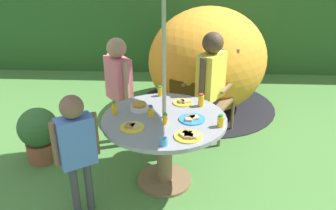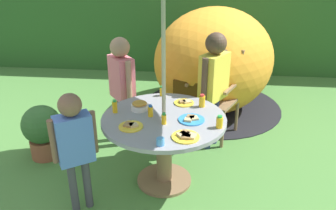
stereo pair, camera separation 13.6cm
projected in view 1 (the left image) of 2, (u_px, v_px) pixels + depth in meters
name	position (u px, v px, depth m)	size (l,w,h in m)	color
ground_plane	(165.00, 181.00, 3.43)	(10.00, 10.00, 0.02)	#477A38
hedge_backdrop	(176.00, 16.00, 6.35)	(9.00, 0.70, 2.01)	#285623
garden_table	(164.00, 134.00, 3.20)	(1.16, 1.16, 0.72)	brown
wooden_chair	(213.00, 87.00, 4.16)	(0.68, 0.67, 1.07)	brown
dome_tent	(208.00, 60.00, 4.79)	(2.51, 2.51, 1.44)	orange
potted_plant	(39.00, 133.00, 3.64)	(0.42, 0.42, 0.61)	brown
child_in_yellow_shirt	(211.00, 76.00, 3.72)	(0.35, 0.40, 1.35)	navy
child_in_pink_shirt	(118.00, 79.00, 3.77)	(0.35, 0.37, 1.28)	#3F3F47
child_in_blue_shirt	(76.00, 141.00, 2.74)	(0.33, 0.29, 1.11)	#3F3F47
snack_bowl	(139.00, 106.00, 3.25)	(0.17, 0.17, 0.09)	white
plate_center_back	(183.00, 102.00, 3.41)	(0.20, 0.20, 0.03)	yellow
plate_mid_right	(132.00, 127.00, 2.93)	(0.21, 0.21, 0.03)	yellow
plate_near_right	(192.00, 119.00, 3.08)	(0.24, 0.24, 0.03)	#338CD8
plate_far_left	(188.00, 136.00, 2.79)	(0.23, 0.23, 0.03)	yellow
juice_bottle_near_left	(201.00, 100.00, 3.33)	(0.06, 0.06, 0.13)	yellow
juice_bottle_far_right	(160.00, 91.00, 3.57)	(0.05, 0.05, 0.11)	yellow
juice_bottle_center_front	(151.00, 111.00, 3.12)	(0.05, 0.05, 0.11)	yellow
juice_bottle_mid_left	(165.00, 119.00, 2.99)	(0.04, 0.04, 0.11)	yellow
juice_bottle_front_edge	(114.00, 108.00, 3.17)	(0.05, 0.05, 0.13)	yellow
juice_bottle_back_edge	(221.00, 121.00, 2.94)	(0.06, 0.06, 0.12)	yellow
cup_near	(164.00, 142.00, 2.67)	(0.07, 0.07, 0.06)	#4C99D8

